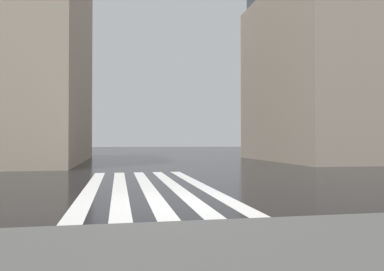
{
  "coord_description": "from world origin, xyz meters",
  "views": [
    {
      "loc": [
        -10.2,
        1.41,
        1.67
      ],
      "look_at": [
        3.54,
        -1.25,
        1.89
      ],
      "focal_mm": 35.63,
      "sensor_mm": 36.0,
      "label": 1
    }
  ],
  "objects": [
    {
      "name": "ground_plane",
      "position": [
        0.0,
        0.0,
        0.0
      ],
      "size": [
        220.0,
        220.0,
        0.0
      ],
      "primitive_type": "plane",
      "color": "black"
    },
    {
      "name": "zebra_crossing",
      "position": [
        4.0,
        0.36,
        0.0
      ],
      "size": [
        13.0,
        4.5,
        0.01
      ],
      "color": "silver",
      "rests_on": "ground_plane"
    },
    {
      "name": "haussmann_block_corner",
      "position": [
        20.17,
        -21.33,
        8.89
      ],
      "size": [
        15.34,
        20.38,
        18.15
      ],
      "color": "tan",
      "rests_on": "ground_plane"
    }
  ]
}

